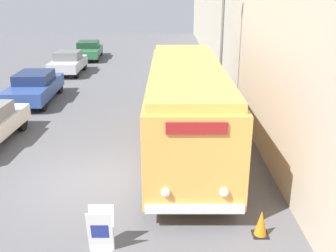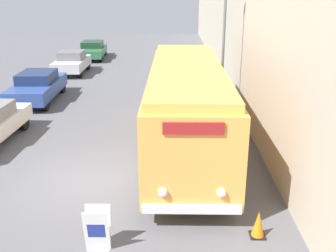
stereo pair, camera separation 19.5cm
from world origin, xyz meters
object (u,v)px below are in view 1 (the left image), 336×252
parked_car_far (67,62)px  traffic_cone (260,223)px  vintage_bus (185,103)px  parked_car_mid (33,87)px  sign_board (100,230)px  parked_car_distant (87,50)px  streetlamp (221,26)px

parked_car_far → traffic_cone: parked_car_far is taller
vintage_bus → parked_car_mid: bearing=139.4°
parked_car_far → sign_board: bearing=-75.1°
vintage_bus → parked_car_distant: bearing=110.4°
streetlamp → parked_car_far: bearing=134.5°
sign_board → parked_car_far: bearing=105.5°
parked_car_mid → parked_car_distant: (0.29, 12.72, -0.04)m
vintage_bus → traffic_cone: bearing=-73.4°
sign_board → parked_car_far: size_ratio=0.25×
vintage_bus → streetlamp: size_ratio=1.65×
parked_car_distant → vintage_bus: bearing=-73.4°
parked_car_far → vintage_bus: bearing=-61.5°
streetlamp → traffic_cone: bearing=-90.8°
sign_board → streetlamp: (3.77, 9.70, 3.45)m
traffic_cone → streetlamp: bearing=89.2°
parked_car_far → parked_car_distant: bearing=87.2°
vintage_bus → parked_car_far: bearing=119.1°
sign_board → parked_car_mid: parked_car_mid is taller
parked_car_far → parked_car_mid: bearing=-91.2°
parked_car_mid → traffic_cone: parked_car_mid is taller
sign_board → streetlamp: size_ratio=0.17×
sign_board → parked_car_far: 19.55m
parked_car_distant → traffic_cone: size_ratio=7.51×
vintage_bus → streetlamp: streetlamp is taller
vintage_bus → sign_board: size_ratio=9.65×
streetlamp → parked_car_far: streetlamp is taller
parked_car_distant → parked_car_far: bearing=-96.0°
sign_board → parked_car_distant: 25.26m
streetlamp → parked_car_mid: size_ratio=1.26×
sign_board → parked_car_far: parked_car_far is taller
vintage_bus → parked_car_distant: vintage_bus is taller
vintage_bus → streetlamp: 4.85m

